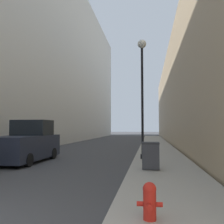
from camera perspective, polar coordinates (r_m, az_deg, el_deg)
The scene contains 7 objects.
sidewalk_right at distance 21.32m, azimuth 10.29°, elevation -8.28°, with size 2.98×60.00×0.14m.
building_left_glass at distance 34.06m, azimuth -18.55°, elevation 11.64°, with size 12.00×60.00×21.32m.
building_right_stone at distance 30.60m, azimuth 24.08°, elevation 3.77°, with size 12.00×60.00×11.16m.
fire_hydrant at distance 4.98m, azimuth 8.59°, elevation -19.28°, with size 0.48×0.37×0.69m.
trash_bin at distance 10.51m, azimuth 8.83°, elevation -9.75°, with size 0.71×0.61×1.11m.
lamppost at distance 14.12m, azimuth 6.91°, elevation 7.77°, with size 0.48×0.48×6.64m.
pickup_truck at distance 14.45m, azimuth -19.04°, elevation -6.92°, with size 2.22×4.91×2.27m.
Camera 1 is at (4.41, -3.24, 1.86)m, focal length 40.00 mm.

